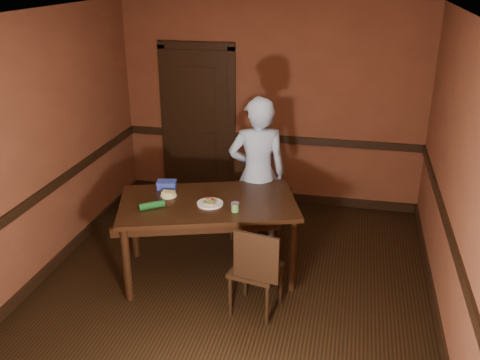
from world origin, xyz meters
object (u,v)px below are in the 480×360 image
at_px(chair_near, 256,268).
at_px(person, 257,174).
at_px(sandwich_plate, 210,203).
at_px(food_tub, 167,185).
at_px(dining_table, 209,237).
at_px(chair_far, 251,203).
at_px(cheese_saucer, 168,194).
at_px(sauce_jar, 235,207).

distance_m(chair_near, person, 1.35).
xyz_separation_m(chair_near, sandwich_plate, (-0.57, 0.48, 0.40)).
xyz_separation_m(person, food_tub, (-0.90, -0.48, -0.01)).
xyz_separation_m(dining_table, chair_far, (0.28, 0.88, 0.03)).
bearing_deg(chair_far, food_tub, -126.02).
bearing_deg(food_tub, cheese_saucer, -77.34).
xyz_separation_m(chair_near, cheese_saucer, (-1.05, 0.59, 0.40)).
height_order(chair_near, person, person).
relative_size(chair_near, food_tub, 3.95).
distance_m(chair_far, food_tub, 1.13).
xyz_separation_m(chair_far, cheese_saucer, (-0.72, -0.85, 0.41)).
height_order(cheese_saucer, food_tub, food_tub).
bearing_deg(cheese_saucer, food_tub, 114.37).
relative_size(dining_table, chair_far, 2.00).
bearing_deg(chair_near, sauce_jar, -42.11).
relative_size(sandwich_plate, sauce_jar, 2.82).
xyz_separation_m(dining_table, sandwich_plate, (0.04, -0.07, 0.44)).
height_order(sauce_jar, food_tub, sauce_jar).
xyz_separation_m(dining_table, chair_near, (0.61, -0.55, 0.04)).
height_order(dining_table, sauce_jar, sauce_jar).
bearing_deg(chair_near, cheese_saucer, -18.37).
bearing_deg(chair_far, cheese_saucer, -115.78).
bearing_deg(person, food_tub, 10.25).
relative_size(sandwich_plate, food_tub, 1.14).
xyz_separation_m(chair_near, person, (-0.23, 1.26, 0.44)).
relative_size(chair_far, chair_near, 0.97).
xyz_separation_m(dining_table, food_tub, (-0.52, 0.22, 0.46)).
bearing_deg(person, sandwich_plate, 48.25).
xyz_separation_m(dining_table, person, (0.38, 0.70, 0.47)).
relative_size(chair_near, sauce_jar, 9.76).
bearing_deg(dining_table, person, 43.34).
bearing_deg(chair_far, sauce_jar, -73.05).
distance_m(chair_near, sandwich_plate, 0.85).
relative_size(chair_far, sandwich_plate, 3.37).
bearing_deg(food_tub, sandwich_plate, -38.91).
bearing_deg(sauce_jar, chair_near, -53.01).
bearing_deg(chair_near, person, -68.84).
relative_size(dining_table, sauce_jar, 19.07).
bearing_deg(sandwich_plate, dining_table, 120.64).
bearing_deg(sandwich_plate, food_tub, 152.80).
relative_size(sauce_jar, food_tub, 0.40).
distance_m(sauce_jar, food_tub, 0.93).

